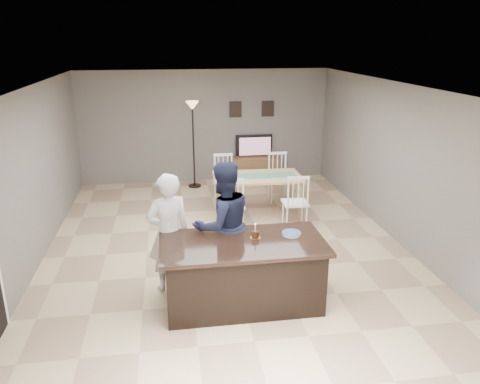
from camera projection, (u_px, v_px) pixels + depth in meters
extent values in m
plane|color=tan|center=(226.00, 246.00, 8.02)|extent=(8.00, 8.00, 0.00)
plane|color=slate|center=(205.00, 127.00, 11.35)|extent=(6.00, 0.00, 6.00)
plane|color=slate|center=(285.00, 302.00, 3.85)|extent=(6.00, 0.00, 6.00)
plane|color=slate|center=(31.00, 179.00, 7.16)|extent=(0.00, 8.00, 8.00)
plane|color=slate|center=(398.00, 164.00, 8.04)|extent=(0.00, 8.00, 8.00)
plane|color=white|center=(224.00, 86.00, 7.17)|extent=(8.00, 8.00, 0.00)
cube|color=black|center=(243.00, 274.00, 6.20)|extent=(2.00, 1.00, 0.85)
cube|color=black|center=(243.00, 243.00, 6.06)|extent=(2.15, 1.10, 0.05)
cube|color=brown|center=(255.00, 169.00, 11.64)|extent=(1.20, 0.40, 0.60)
imported|color=black|center=(254.00, 146.00, 11.53)|extent=(0.91, 0.12, 0.53)
plane|color=#F65B1B|center=(255.00, 146.00, 11.45)|extent=(0.78, 0.00, 0.78)
cube|color=black|center=(236.00, 109.00, 11.31)|extent=(0.30, 0.02, 0.38)
cube|color=black|center=(268.00, 109.00, 11.42)|extent=(0.30, 0.02, 0.38)
imported|color=silver|center=(169.00, 233.00, 6.44)|extent=(0.72, 0.60, 1.71)
imported|color=#171B33|center=(223.00, 225.00, 6.53)|extent=(1.08, 0.96, 1.84)
cylinder|color=gold|center=(255.00, 238.00, 6.17)|extent=(0.13, 0.13, 0.00)
cylinder|color=#321A0D|center=(255.00, 234.00, 6.16)|extent=(0.10, 0.10, 0.09)
cylinder|color=white|center=(255.00, 228.00, 6.13)|extent=(0.02, 0.02, 0.10)
sphere|color=#FFBF4C|center=(255.00, 224.00, 6.11)|extent=(0.02, 0.02, 0.02)
cylinder|color=white|center=(291.00, 234.00, 6.26)|extent=(0.25, 0.25, 0.01)
cylinder|color=white|center=(291.00, 234.00, 6.26)|extent=(0.25, 0.25, 0.01)
cylinder|color=white|center=(291.00, 233.00, 6.25)|extent=(0.25, 0.25, 0.01)
cylinder|color=#315797|center=(291.00, 232.00, 6.25)|extent=(0.25, 0.25, 0.00)
cube|color=tan|center=(257.00, 177.00, 9.24)|extent=(1.75, 1.02, 0.04)
cylinder|color=tan|center=(220.00, 205.00, 8.90)|extent=(0.06, 0.06, 0.77)
cylinder|color=tan|center=(291.00, 189.00, 9.83)|extent=(0.06, 0.06, 0.77)
cube|color=#467E63|center=(257.00, 176.00, 9.23)|extent=(1.52, 0.42, 0.01)
cube|color=white|center=(232.00, 206.00, 8.56)|extent=(0.47, 0.44, 0.04)
cylinder|color=white|center=(223.00, 222.00, 8.45)|extent=(0.03, 0.03, 0.46)
cylinder|color=white|center=(240.00, 215.00, 8.82)|extent=(0.03, 0.03, 0.46)
cube|color=white|center=(233.00, 181.00, 8.20)|extent=(0.41, 0.04, 0.05)
cube|color=white|center=(295.00, 203.00, 8.69)|extent=(0.47, 0.44, 0.04)
cylinder|color=white|center=(287.00, 219.00, 8.59)|extent=(0.03, 0.03, 0.46)
cylinder|color=white|center=(302.00, 212.00, 8.96)|extent=(0.03, 0.03, 0.46)
cube|color=white|center=(299.00, 178.00, 8.34)|extent=(0.41, 0.04, 0.05)
cube|color=white|center=(224.00, 182.00, 9.98)|extent=(0.47, 0.44, 0.04)
cylinder|color=white|center=(232.00, 190.00, 10.24)|extent=(0.03, 0.03, 0.46)
cylinder|color=white|center=(216.00, 196.00, 9.87)|extent=(0.03, 0.03, 0.46)
cube|color=white|center=(223.00, 155.00, 9.99)|extent=(0.41, 0.04, 0.05)
cube|color=white|center=(279.00, 180.00, 10.12)|extent=(0.47, 0.44, 0.04)
cylinder|color=white|center=(285.00, 188.00, 10.38)|extent=(0.03, 0.03, 0.46)
cylinder|color=white|center=(272.00, 193.00, 10.01)|extent=(0.03, 0.03, 0.46)
cube|color=white|center=(278.00, 153.00, 10.13)|extent=(0.41, 0.04, 0.05)
cylinder|color=black|center=(195.00, 186.00, 11.25)|extent=(0.30, 0.30, 0.03)
cylinder|color=black|center=(194.00, 148.00, 10.95)|extent=(0.04, 0.04, 1.87)
cone|color=#EFBF83|center=(192.00, 106.00, 10.64)|extent=(0.30, 0.30, 0.20)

